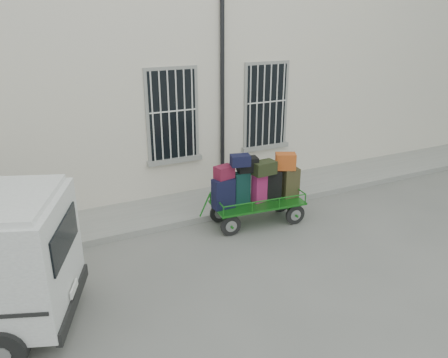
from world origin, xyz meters
TOP-DOWN VIEW (x-y plane):
  - ground at (0.00, 0.00)m, footprint 80.00×80.00m
  - building at (0.00, 5.50)m, footprint 24.00×5.15m
  - sidewalk at (0.00, 2.20)m, footprint 24.00×1.70m
  - luggage_cart at (0.78, 0.80)m, footprint 2.49×1.14m

SIDE VIEW (x-z plane):
  - ground at x=0.00m, z-range 0.00..0.00m
  - sidewalk at x=0.00m, z-range 0.00..0.15m
  - luggage_cart at x=0.78m, z-range 0.05..1.79m
  - building at x=0.00m, z-range 0.00..6.00m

